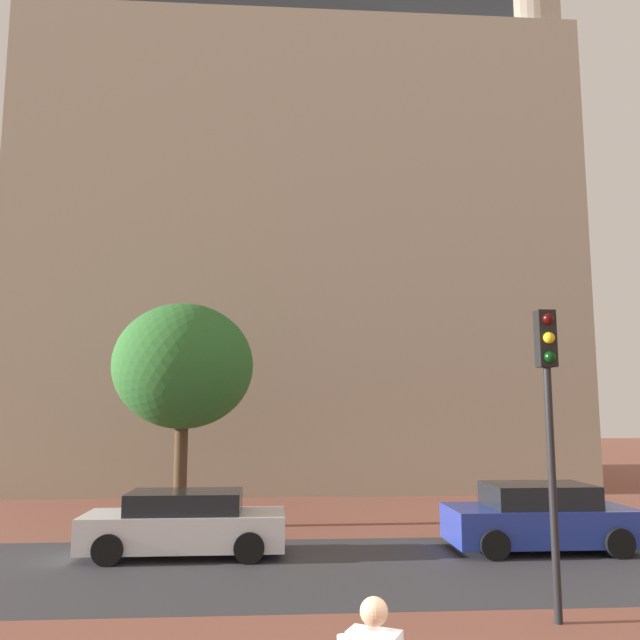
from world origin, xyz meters
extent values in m
plane|color=brown|center=(0.00, 10.00, 0.00)|extent=(120.00, 120.00, 0.00)
cube|color=#38383D|center=(0.00, 9.30, 0.00)|extent=(120.00, 6.04, 0.00)
cube|color=#B2A893|center=(-0.03, 26.74, 9.70)|extent=(23.03, 12.89, 19.39)
cube|color=#38424C|center=(-0.03, 26.74, 20.59)|extent=(21.19, 11.86, 2.40)
cube|color=#B2A893|center=(2.72, 26.74, 17.42)|extent=(5.40, 5.40, 34.84)
cylinder|color=#B2A893|center=(-10.04, 21.79, 11.53)|extent=(2.80, 2.80, 23.05)
cylinder|color=#B2A893|center=(9.99, 21.79, 11.03)|extent=(2.80, 2.80, 22.07)
sphere|color=tan|center=(-0.27, 0.77, 1.62)|extent=(0.22, 0.22, 0.22)
cube|color=#23389E|center=(5.04, 10.63, 0.57)|extent=(4.15, 1.86, 0.79)
cube|color=black|center=(5.04, 10.63, 1.23)|extent=(2.33, 1.63, 0.52)
cylinder|color=black|center=(6.41, 11.56, 0.32)|extent=(0.64, 0.22, 0.64)
cylinder|color=black|center=(6.41, 9.70, 0.32)|extent=(0.64, 0.22, 0.64)
cylinder|color=black|center=(3.66, 11.56, 0.32)|extent=(0.64, 0.22, 0.64)
cylinder|color=black|center=(3.66, 9.70, 0.32)|extent=(0.64, 0.22, 0.64)
cube|color=silver|center=(-2.98, 10.63, 0.55)|extent=(4.37, 1.71, 0.74)
cube|color=black|center=(-2.98, 10.63, 1.15)|extent=(2.45, 1.50, 0.46)
cylinder|color=black|center=(-1.53, 11.49, 0.32)|extent=(0.64, 0.22, 0.64)
cylinder|color=black|center=(-1.53, 9.78, 0.32)|extent=(0.64, 0.22, 0.64)
cylinder|color=black|center=(-4.42, 11.49, 0.32)|extent=(0.64, 0.22, 0.64)
cylinder|color=black|center=(-4.42, 9.78, 0.32)|extent=(0.64, 0.22, 0.64)
cylinder|color=black|center=(3.23, 5.57, 1.91)|extent=(0.12, 0.12, 3.83)
cube|color=black|center=(3.23, 5.57, 4.28)|extent=(0.28, 0.24, 0.90)
sphere|color=#390606|center=(3.23, 5.44, 4.58)|extent=(0.18, 0.18, 0.18)
sphere|color=yellow|center=(3.23, 5.44, 4.28)|extent=(0.18, 0.18, 0.18)
sphere|color=#06330C|center=(3.23, 5.44, 3.98)|extent=(0.18, 0.18, 0.18)
cylinder|color=#4C3823|center=(-3.59, 14.25, 1.42)|extent=(0.36, 0.36, 2.84)
ellipsoid|color=#2D6B2D|center=(-3.59, 14.25, 4.40)|extent=(3.91, 3.91, 3.52)
camera|label=1|loc=(-1.06, -4.51, 3.15)|focal=37.01mm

